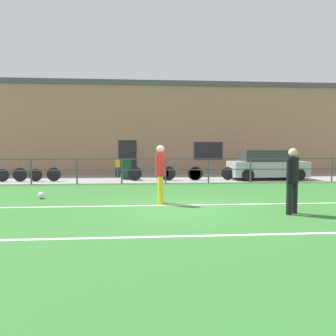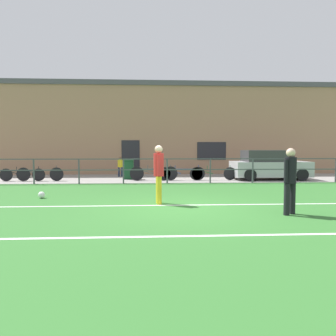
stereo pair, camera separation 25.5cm
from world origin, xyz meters
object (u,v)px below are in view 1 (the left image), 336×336
Objects in this scene: soccer_ball_match at (41,195)px; bicycle_parked_0 at (19,175)px; bicycle_parked_4 at (37,174)px; trash_bin_0 at (126,170)px; player_striker at (160,171)px; player_goalkeeper at (292,177)px; spectator_child at (118,165)px; bicycle_parked_2 at (152,173)px; bicycle_parked_3 at (211,173)px; parked_car_red at (266,165)px; bicycle_parked_1 at (179,173)px.

bicycle_parked_0 is (-2.68, 5.30, 0.23)m from soccer_ball_match.
trash_bin_0 reaches higher than bicycle_parked_4.
player_striker is 0.76× the size of bicycle_parked_4.
player_goalkeeper is 11.61m from spectator_child.
bicycle_parked_2 is 1.00× the size of bicycle_parked_3.
bicycle_parked_3 is (-2.93, -0.22, -0.37)m from parked_car_red.
bicycle_parked_0 is 0.91× the size of bicycle_parked_2.
bicycle_parked_2 is 1.50m from trash_bin_0.
trash_bin_0 reaches higher than bicycle_parked_3.
spectator_child is at bearing 110.70° from trash_bin_0.
soccer_ball_match is at bearing -55.72° from player_goalkeeper.
player_striker is 6.67m from bicycle_parked_1.
player_goalkeeper is 0.69× the size of bicycle_parked_3.
soccer_ball_match is 0.10× the size of bicycle_parked_0.
trash_bin_0 is at bearing 150.07° from bicycle_parked_2.
spectator_child is at bearing 155.31° from bicycle_parked_3.
player_striker reaches higher than parked_car_red.
player_goalkeeper reaches higher than trash_bin_0.
bicycle_parked_0 is at bearing 180.00° from bicycle_parked_4.
player_goalkeeper is at bearing -107.62° from parked_car_red.
player_goalkeeper reaches higher than bicycle_parked_3.
bicycle_parked_4 is (-8.51, 0.00, 0.01)m from bicycle_parked_3.
spectator_child is 0.52× the size of bicycle_parked_0.
player_striker is 7.16m from bicycle_parked_3.
spectator_child is at bearing -171.13° from player_striker.
trash_bin_0 is at bearing 68.32° from soccer_ball_match.
player_striker is at bearing -101.17° from bicycle_parked_1.
spectator_child is (-5.08, 10.44, -0.27)m from player_goalkeeper.
player_goalkeeper is at bearing -88.25° from bicycle_parked_3.
parked_car_red is 12.29m from bicycle_parked_0.
parked_car_red is at bearing 168.00° from spectator_child.
bicycle_parked_2 is (6.37, -0.00, 0.04)m from bicycle_parked_0.
player_striker reaches higher than bicycle_parked_3.
player_goalkeeper is 3.58m from player_striker.
trash_bin_0 is (5.08, 0.74, 0.18)m from bicycle_parked_0.
bicycle_parked_3 is at bearing 0.00° from bicycle_parked_0.
bicycle_parked_1 is 2.41× the size of trash_bin_0.
player_goalkeeper is 12.65m from bicycle_parked_0.
player_goalkeeper is at bearing -22.89° from soccer_ball_match.
player_goalkeeper reaches higher than spectator_child.
parked_car_red reaches higher than soccer_ball_match.
parked_car_red reaches higher than bicycle_parked_0.
bicycle_parked_0 is at bearing -138.86° from player_striker.
bicycle_parked_1 is at bearing 46.33° from soccer_ball_match.
player_goalkeeper is at bearing -43.16° from bicycle_parked_4.
player_goalkeeper reaches higher than bicycle_parked_4.
player_striker is 8.95m from spectator_child.
player_striker is at bearing -49.24° from bicycle_parked_4.
bicycle_parked_0 is (-4.52, -2.22, -0.31)m from spectator_child.
bicycle_parked_0 is 0.96× the size of bicycle_parked_4.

